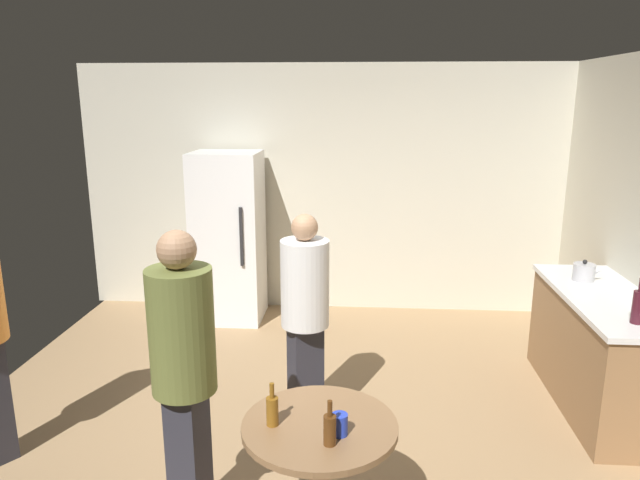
# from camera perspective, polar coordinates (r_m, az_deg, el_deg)

# --- Properties ---
(ground_plane) EXTENTS (5.20, 5.20, 0.10)m
(ground_plane) POSITION_cam_1_polar(r_m,az_deg,el_deg) (4.42, -2.13, -18.98)
(ground_plane) COLOR #9E7C56
(wall_back) EXTENTS (5.32, 0.06, 2.70)m
(wall_back) POSITION_cam_1_polar(r_m,az_deg,el_deg) (6.41, 0.30, 4.96)
(wall_back) COLOR beige
(wall_back) RESTS_ON ground_plane
(refrigerator) EXTENTS (0.70, 0.68, 1.80)m
(refrigerator) POSITION_cam_1_polar(r_m,az_deg,el_deg) (6.22, -8.99, 0.28)
(refrigerator) COLOR white
(refrigerator) RESTS_ON ground_plane
(kitchen_counter) EXTENTS (0.64, 1.64, 0.90)m
(kitchen_counter) POSITION_cam_1_polar(r_m,az_deg,el_deg) (5.02, 25.88, -9.76)
(kitchen_counter) COLOR olive
(kitchen_counter) RESTS_ON ground_plane
(kettle) EXTENTS (0.24, 0.17, 0.18)m
(kettle) POSITION_cam_1_polar(r_m,az_deg,el_deg) (5.15, 24.57, -2.89)
(kettle) COLOR #B2B2B7
(kettle) RESTS_ON kitchen_counter
(wine_bottle_on_counter) EXTENTS (0.08, 0.08, 0.31)m
(wine_bottle_on_counter) POSITION_cam_1_polar(r_m,az_deg,el_deg) (4.34, 28.84, -5.73)
(wine_bottle_on_counter) COLOR #3F141E
(wine_bottle_on_counter) RESTS_ON kitchen_counter
(foreground_table) EXTENTS (0.80, 0.80, 0.73)m
(foreground_table) POSITION_cam_1_polar(r_m,az_deg,el_deg) (3.14, -0.02, -19.24)
(foreground_table) COLOR olive
(foreground_table) RESTS_ON ground_plane
(beer_bottle_amber) EXTENTS (0.06, 0.06, 0.23)m
(beer_bottle_amber) POSITION_cam_1_polar(r_m,az_deg,el_deg) (3.04, -4.72, -16.33)
(beer_bottle_amber) COLOR #8C5919
(beer_bottle_amber) RESTS_ON foreground_table
(beer_bottle_brown) EXTENTS (0.06, 0.06, 0.23)m
(beer_bottle_brown) POSITION_cam_1_polar(r_m,az_deg,el_deg) (2.89, 0.97, -18.08)
(beer_bottle_brown) COLOR #593314
(beer_bottle_brown) RESTS_ON foreground_table
(plastic_cup_blue) EXTENTS (0.08, 0.08, 0.11)m
(plastic_cup_blue) POSITION_cam_1_polar(r_m,az_deg,el_deg) (2.98, 1.95, -17.70)
(plastic_cup_blue) COLOR blue
(plastic_cup_blue) RESTS_ON foreground_table
(person_in_white_shirt) EXTENTS (0.47, 0.47, 1.58)m
(person_in_white_shirt) POSITION_cam_1_polar(r_m,az_deg,el_deg) (4.09, -1.48, -6.51)
(person_in_white_shirt) COLOR #2D2D38
(person_in_white_shirt) RESTS_ON ground_plane
(person_in_olive_shirt) EXTENTS (0.39, 0.39, 1.71)m
(person_in_olive_shirt) POSITION_cam_1_polar(r_m,az_deg,el_deg) (3.17, -13.29, -11.60)
(person_in_olive_shirt) COLOR #2D2D38
(person_in_olive_shirt) RESTS_ON ground_plane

